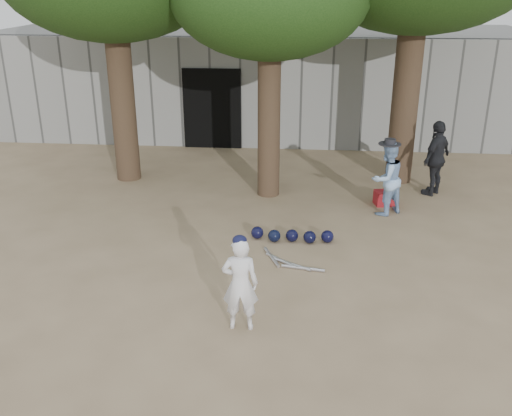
# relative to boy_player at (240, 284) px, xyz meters

# --- Properties ---
(ground) EXTENTS (70.00, 70.00, 0.00)m
(ground) POSITION_rel_boy_player_xyz_m (-0.56, 1.04, -0.68)
(ground) COLOR #937C5E
(ground) RESTS_ON ground
(boy_player) EXTENTS (0.51, 0.34, 1.35)m
(boy_player) POSITION_rel_boy_player_xyz_m (0.00, 0.00, 0.00)
(boy_player) COLOR white
(boy_player) RESTS_ON ground
(spectator_blue) EXTENTS (0.92, 0.89, 1.49)m
(spectator_blue) POSITION_rel_boy_player_xyz_m (2.46, 4.31, 0.07)
(spectator_blue) COLOR #94B9E5
(spectator_blue) RESTS_ON ground
(spectator_dark) EXTENTS (0.93, 1.00, 1.65)m
(spectator_dark) POSITION_rel_boy_player_xyz_m (3.67, 5.55, 0.15)
(spectator_dark) COLOR black
(spectator_dark) RESTS_ON ground
(red_bag) EXTENTS (0.47, 0.40, 0.30)m
(red_bag) POSITION_rel_boy_player_xyz_m (2.54, 4.80, -0.53)
(red_bag) COLOR maroon
(red_bag) RESTS_ON ground
(back_building) EXTENTS (16.00, 5.24, 3.00)m
(back_building) POSITION_rel_boy_player_xyz_m (-0.56, 11.37, 0.82)
(back_building) COLOR gray
(back_building) RESTS_ON ground
(helmet_row) EXTENTS (1.51, 0.35, 0.23)m
(helmet_row) POSITION_rel_boy_player_xyz_m (0.63, 2.82, -0.56)
(helmet_row) COLOR black
(helmet_row) RESTS_ON ground
(bat_pile) EXTENTS (1.06, 0.79, 0.06)m
(bat_pile) POSITION_rel_boy_player_xyz_m (0.57, 1.92, -0.65)
(bat_pile) COLOR #BAB9C1
(bat_pile) RESTS_ON ground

